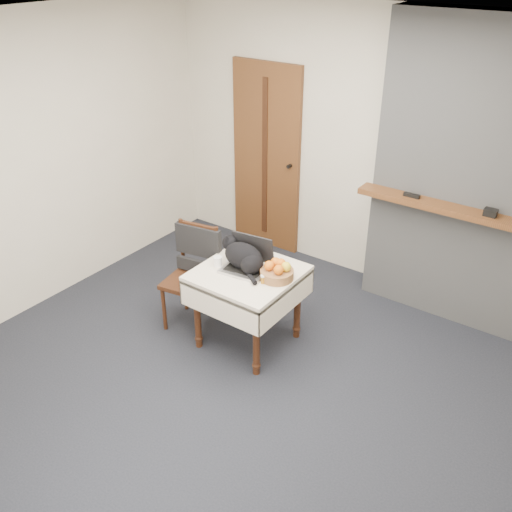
{
  "coord_description": "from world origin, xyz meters",
  "views": [
    {
      "loc": [
        2.07,
        -2.79,
        3.04
      ],
      "look_at": [
        -0.16,
        0.33,
        0.9
      ],
      "focal_mm": 40.0,
      "sensor_mm": 36.0,
      "label": 1
    }
  ],
  "objects_px": {
    "laptop": "(248,261)",
    "fruit_basket": "(277,271)",
    "cream_jar": "(218,261)",
    "pill_bottle": "(263,279)",
    "side_table": "(248,283)",
    "chair": "(195,262)",
    "door": "(266,159)",
    "cat": "(244,257)"
  },
  "relations": [
    {
      "from": "pill_bottle",
      "to": "fruit_basket",
      "type": "distance_m",
      "value": 0.14
    },
    {
      "from": "laptop",
      "to": "fruit_basket",
      "type": "relative_size",
      "value": 1.51
    },
    {
      "from": "door",
      "to": "laptop",
      "type": "xyz_separation_m",
      "value": [
        0.89,
        -1.55,
        -0.23
      ]
    },
    {
      "from": "pill_bottle",
      "to": "door",
      "type": "bearing_deg",
      "value": 123.96
    },
    {
      "from": "cream_jar",
      "to": "chair",
      "type": "relative_size",
      "value": 0.09
    },
    {
      "from": "pill_bottle",
      "to": "cream_jar",
      "type": "bearing_deg",
      "value": 178.7
    },
    {
      "from": "door",
      "to": "fruit_basket",
      "type": "bearing_deg",
      "value": -52.73
    },
    {
      "from": "cat",
      "to": "pill_bottle",
      "type": "height_order",
      "value": "cat"
    },
    {
      "from": "laptop",
      "to": "cream_jar",
      "type": "height_order",
      "value": "laptop"
    },
    {
      "from": "door",
      "to": "cat",
      "type": "distance_m",
      "value": 1.81
    },
    {
      "from": "door",
      "to": "chair",
      "type": "relative_size",
      "value": 2.16
    },
    {
      "from": "pill_bottle",
      "to": "chair",
      "type": "height_order",
      "value": "chair"
    },
    {
      "from": "door",
      "to": "pill_bottle",
      "type": "relative_size",
      "value": 28.15
    },
    {
      "from": "laptop",
      "to": "fruit_basket",
      "type": "xyz_separation_m",
      "value": [
        0.28,
        0.01,
        -0.01
      ]
    },
    {
      "from": "door",
      "to": "cat",
      "type": "height_order",
      "value": "door"
    },
    {
      "from": "cat",
      "to": "chair",
      "type": "xyz_separation_m",
      "value": [
        -0.53,
        -0.01,
        -0.22
      ]
    },
    {
      "from": "cat",
      "to": "fruit_basket",
      "type": "bearing_deg",
      "value": 19.83
    },
    {
      "from": "door",
      "to": "laptop",
      "type": "height_order",
      "value": "door"
    },
    {
      "from": "laptop",
      "to": "side_table",
      "type": "bearing_deg",
      "value": -64.51
    },
    {
      "from": "side_table",
      "to": "fruit_basket",
      "type": "distance_m",
      "value": 0.31
    },
    {
      "from": "door",
      "to": "cat",
      "type": "bearing_deg",
      "value": -60.96
    },
    {
      "from": "side_table",
      "to": "chair",
      "type": "distance_m",
      "value": 0.58
    },
    {
      "from": "cream_jar",
      "to": "pill_bottle",
      "type": "height_order",
      "value": "cream_jar"
    },
    {
      "from": "fruit_basket",
      "to": "cat",
      "type": "bearing_deg",
      "value": -173.87
    },
    {
      "from": "side_table",
      "to": "pill_bottle",
      "type": "bearing_deg",
      "value": -21.19
    },
    {
      "from": "side_table",
      "to": "chair",
      "type": "height_order",
      "value": "chair"
    },
    {
      "from": "cream_jar",
      "to": "chair",
      "type": "xyz_separation_m",
      "value": [
        -0.32,
        0.08,
        -0.15
      ]
    },
    {
      "from": "laptop",
      "to": "cream_jar",
      "type": "relative_size",
      "value": 4.99
    },
    {
      "from": "door",
      "to": "cat",
      "type": "relative_size",
      "value": 4.07
    },
    {
      "from": "side_table",
      "to": "chair",
      "type": "relative_size",
      "value": 0.84
    },
    {
      "from": "door",
      "to": "side_table",
      "type": "xyz_separation_m",
      "value": [
        0.92,
        -1.59,
        -0.41
      ]
    },
    {
      "from": "side_table",
      "to": "pill_bottle",
      "type": "height_order",
      "value": "pill_bottle"
    },
    {
      "from": "pill_bottle",
      "to": "fruit_basket",
      "type": "bearing_deg",
      "value": 69.63
    },
    {
      "from": "cream_jar",
      "to": "pill_bottle",
      "type": "xyz_separation_m",
      "value": [
        0.46,
        -0.01,
        -0.0
      ]
    },
    {
      "from": "fruit_basket",
      "to": "door",
      "type": "bearing_deg",
      "value": 127.27
    },
    {
      "from": "side_table",
      "to": "cat",
      "type": "relative_size",
      "value": 1.59
    },
    {
      "from": "laptop",
      "to": "pill_bottle",
      "type": "height_order",
      "value": "laptop"
    },
    {
      "from": "cat",
      "to": "pill_bottle",
      "type": "distance_m",
      "value": 0.28
    },
    {
      "from": "fruit_basket",
      "to": "chair",
      "type": "relative_size",
      "value": 0.29
    },
    {
      "from": "cat",
      "to": "side_table",
      "type": "bearing_deg",
      "value": -6.74
    },
    {
      "from": "side_table",
      "to": "cat",
      "type": "distance_m",
      "value": 0.23
    },
    {
      "from": "cat",
      "to": "pill_bottle",
      "type": "bearing_deg",
      "value": -7.35
    }
  ]
}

